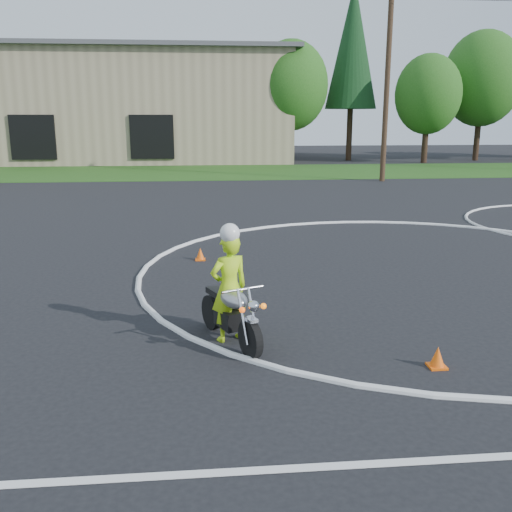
{
  "coord_description": "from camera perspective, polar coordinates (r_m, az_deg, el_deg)",
  "views": [
    {
      "loc": [
        -4.62,
        -8.85,
        3.34
      ],
      "look_at": [
        -3.75,
        0.28,
        1.1
      ],
      "focal_mm": 40.0,
      "sensor_mm": 36.0,
      "label": 1
    }
  ],
  "objects": [
    {
      "name": "rider_primary_grp",
      "position": [
        8.6,
        -2.7,
        -2.9
      ],
      "size": [
        0.71,
        0.61,
        1.83
      ],
      "rotation": [
        0.0,
        0.0,
        0.41
      ],
      "color": "#B0E317",
      "rests_on": "ground"
    },
    {
      "name": "grass_strip",
      "position": [
        36.3,
        1.94,
        8.45
      ],
      "size": [
        120.0,
        10.0,
        0.02
      ],
      "primitive_type": "cube",
      "color": "#1E4714",
      "rests_on": "ground"
    },
    {
      "name": "warehouse",
      "position": [
        50.65,
        -21.38,
        13.75
      ],
      "size": [
        41.0,
        17.0,
        8.3
      ],
      "color": "tan",
      "rests_on": "ground"
    },
    {
      "name": "ground",
      "position": [
        10.52,
        21.06,
        -5.74
      ],
      "size": [
        120.0,
        120.0,
        0.0
      ],
      "primitive_type": "plane",
      "color": "black",
      "rests_on": "ground"
    },
    {
      "name": "utility_poles",
      "position": [
        31.41,
        12.99,
        16.78
      ],
      "size": [
        41.6,
        1.12,
        10.0
      ],
      "color": "#473321",
      "rests_on": "ground"
    },
    {
      "name": "primary_motorcycle",
      "position": [
        8.6,
        -2.52,
        -5.72
      ],
      "size": [
        0.91,
        1.77,
        0.99
      ],
      "rotation": [
        0.0,
        0.0,
        0.41
      ],
      "color": "black",
      "rests_on": "ground"
    },
    {
      "name": "course_markings",
      "position": [
        15.21,
        21.25,
        0.12
      ],
      "size": [
        19.05,
        19.05,
        0.12
      ],
      "color": "silver",
      "rests_on": "ground"
    },
    {
      "name": "treeline",
      "position": [
        47.7,
        19.48,
        16.92
      ],
      "size": [
        38.2,
        8.1,
        14.52
      ],
      "color": "#382619",
      "rests_on": "ground"
    }
  ]
}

